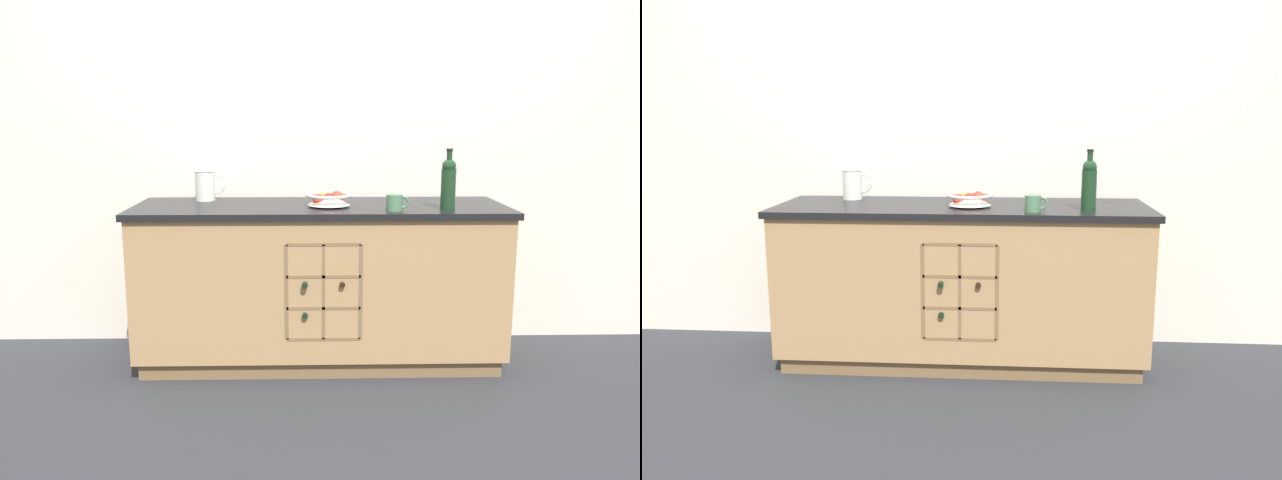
{
  "view_description": "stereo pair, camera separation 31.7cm",
  "coord_description": "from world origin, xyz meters",
  "views": [
    {
      "loc": [
        -0.08,
        -3.35,
        1.36
      ],
      "look_at": [
        0.0,
        0.0,
        0.69
      ],
      "focal_mm": 35.0,
      "sensor_mm": 36.0,
      "label": 1
    },
    {
      "loc": [
        0.24,
        -3.34,
        1.36
      ],
      "look_at": [
        0.0,
        0.0,
        0.69
      ],
      "focal_mm": 35.0,
      "sensor_mm": 36.0,
      "label": 2
    }
  ],
  "objects": [
    {
      "name": "standing_wine_bottle",
      "position": [
        0.65,
        -0.19,
        1.02
      ],
      "size": [
        0.08,
        0.08,
        0.31
      ],
      "color": "#19381E",
      "rests_on": "kitchen_island"
    },
    {
      "name": "ground_plane",
      "position": [
        0.0,
        0.0,
        0.0
      ],
      "size": [
        14.0,
        14.0,
        0.0
      ],
      "primitive_type": "plane",
      "color": "#2D3035"
    },
    {
      "name": "ceramic_mug",
      "position": [
        0.38,
        -0.22,
        0.93
      ],
      "size": [
        0.12,
        0.08,
        0.08
      ],
      "color": "#4C7A56",
      "rests_on": "kitchen_island"
    },
    {
      "name": "white_pitcher",
      "position": [
        -0.64,
        0.19,
        0.97
      ],
      "size": [
        0.17,
        0.12,
        0.17
      ],
      "color": "silver",
      "rests_on": "kitchen_island"
    },
    {
      "name": "kitchen_island",
      "position": [
        -0.0,
        -0.0,
        0.45
      ],
      "size": [
        2.01,
        0.68,
        0.88
      ],
      "color": "brown",
      "rests_on": "ground_plane"
    },
    {
      "name": "fruit_bowl",
      "position": [
        0.04,
        -0.06,
        0.93
      ],
      "size": [
        0.25,
        0.25,
        0.08
      ],
      "color": "silver",
      "rests_on": "kitchen_island"
    },
    {
      "name": "back_wall",
      "position": [
        0.0,
        0.38,
        1.27
      ],
      "size": [
        4.4,
        0.06,
        2.55
      ],
      "primitive_type": "cube",
      "color": "silver",
      "rests_on": "ground_plane"
    }
  ]
}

